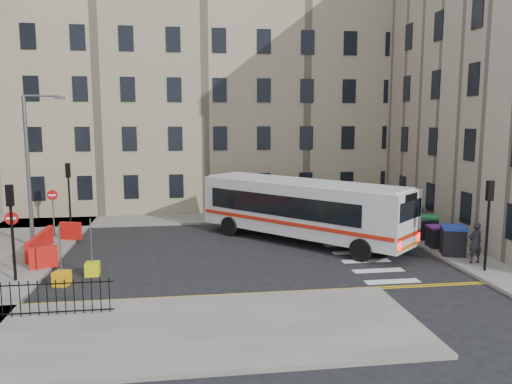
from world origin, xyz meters
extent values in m
plane|color=black|center=(0.00, 0.00, 0.00)|extent=(120.00, 120.00, 0.00)
cube|color=slate|center=(-6.00, 8.60, 0.07)|extent=(36.00, 3.20, 0.15)
cube|color=slate|center=(9.00, 4.00, 0.07)|extent=(2.40, 26.00, 0.15)
cube|color=slate|center=(-14.00, 1.00, 0.07)|extent=(6.00, 22.00, 0.15)
cube|color=slate|center=(-7.00, -10.00, 0.07)|extent=(20.00, 6.00, 0.15)
cube|color=tan|center=(-7.00, 15.50, 8.00)|extent=(38.00, 10.50, 16.00)
cylinder|color=black|center=(8.60, -5.50, 1.75)|extent=(0.12, 0.12, 3.20)
cube|color=black|center=(8.60, -5.50, 3.80)|extent=(0.28, 0.22, 0.90)
cylinder|color=black|center=(-12.00, 6.50, 1.75)|extent=(0.12, 0.12, 3.20)
cube|color=black|center=(-12.00, 6.50, 3.80)|extent=(0.28, 0.22, 0.90)
cylinder|color=black|center=(-12.00, -4.00, 1.75)|extent=(0.12, 0.12, 3.20)
cube|color=black|center=(-12.00, -4.00, 3.80)|extent=(0.28, 0.22, 0.90)
cylinder|color=#595B5E|center=(-13.00, 2.00, 4.15)|extent=(0.20, 0.20, 8.00)
cube|color=#595B5E|center=(-13.00, 2.00, 8.22)|extent=(0.50, 0.22, 0.14)
cylinder|color=#595B5E|center=(-12.50, 4.50, 1.35)|extent=(0.08, 0.08, 2.40)
cube|color=red|center=(-12.50, 4.50, 2.85)|extent=(0.60, 0.04, 0.60)
cylinder|color=#595B5E|center=(-12.50, -2.50, 1.35)|extent=(0.08, 0.08, 2.40)
cube|color=red|center=(-12.50, -2.50, 2.85)|extent=(0.60, 0.04, 0.60)
cube|color=red|center=(-12.20, -1.00, 0.65)|extent=(0.25, 1.25, 1.00)
cube|color=red|center=(-12.20, 0.50, 0.65)|extent=(0.25, 1.25, 1.00)
cube|color=red|center=(-12.20, 2.00, 0.65)|extent=(0.25, 1.25, 1.00)
cube|color=red|center=(-11.30, 3.30, 0.65)|extent=(1.26, 0.66, 1.00)
cube|color=red|center=(-11.30, -2.30, 0.65)|extent=(1.26, 0.66, 1.00)
cube|color=silver|center=(1.74, 1.43, 2.01)|extent=(10.66, 11.25, 2.87)
cube|color=black|center=(0.28, 0.88, 2.24)|extent=(6.88, 7.49, 1.15)
cube|color=black|center=(2.41, 2.83, 2.24)|extent=(6.88, 7.49, 1.15)
cube|color=black|center=(-2.54, 6.09, 2.30)|extent=(1.90, 1.75, 1.26)
cube|color=black|center=(6.01, -3.23, 2.58)|extent=(1.90, 1.75, 0.92)
cube|color=red|center=(0.67, 0.45, 1.32)|extent=(8.42, 9.17, 0.21)
cube|color=red|center=(2.80, 2.41, 1.32)|extent=(8.42, 9.17, 0.21)
cube|color=#FF0C0C|center=(5.17, -4.01, 1.03)|extent=(0.22, 0.21, 0.46)
cube|color=#FF0C0C|center=(6.87, -2.46, 1.03)|extent=(0.22, 0.21, 0.46)
cylinder|color=black|center=(-2.20, 3.59, 0.57)|extent=(1.01, 1.06, 1.15)
cylinder|color=black|center=(-0.08, 5.53, 0.57)|extent=(1.01, 1.06, 1.15)
cylinder|color=black|center=(3.71, -2.84, 0.57)|extent=(1.01, 1.06, 1.15)
cylinder|color=black|center=(5.82, -0.90, 0.57)|extent=(1.01, 1.06, 1.15)
cube|color=black|center=(8.58, -2.72, 0.81)|extent=(1.44, 1.55, 1.32)
cube|color=#1C399A|center=(8.58, -2.72, 1.54)|extent=(1.51, 1.62, 0.14)
cube|color=black|center=(8.51, -1.19, 0.66)|extent=(0.96, 1.07, 1.03)
cube|color=#6E227F|center=(8.51, -1.19, 1.23)|extent=(1.00, 1.12, 0.11)
cube|color=black|center=(9.01, 0.75, 0.74)|extent=(1.26, 1.37, 1.18)
cube|color=#1B7B3D|center=(9.01, 0.75, 1.39)|extent=(1.33, 1.43, 0.12)
cube|color=black|center=(8.68, 0.78, 0.70)|extent=(1.10, 1.21, 1.11)
cube|color=#393A3C|center=(8.68, 0.78, 1.31)|extent=(1.15, 1.27, 0.12)
cube|color=black|center=(9.25, 3.41, 0.80)|extent=(1.32, 1.45, 1.31)
cube|color=navy|center=(9.25, 3.41, 1.52)|extent=(1.39, 1.52, 0.14)
imported|color=black|center=(8.80, -4.32, 1.14)|extent=(0.77, 0.55, 1.97)
cube|color=orange|center=(-10.00, -4.51, 0.30)|extent=(0.74, 0.74, 0.60)
cube|color=#D3D90C|center=(-8.96, -3.30, 0.30)|extent=(0.60, 0.60, 0.60)
camera|label=1|loc=(-4.73, -25.68, 6.90)|focal=35.00mm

